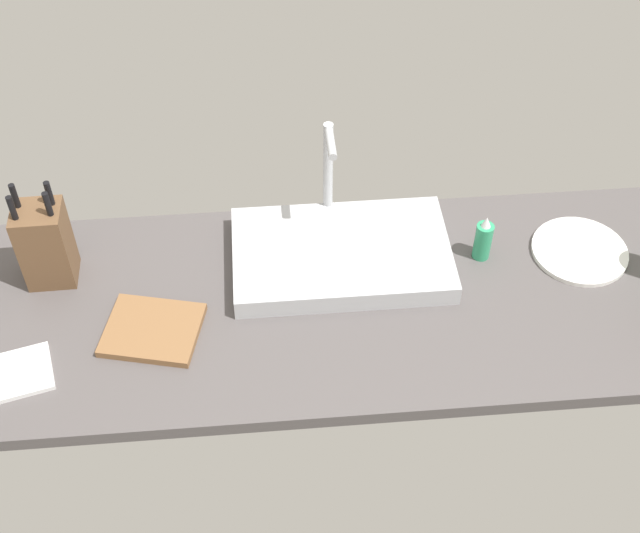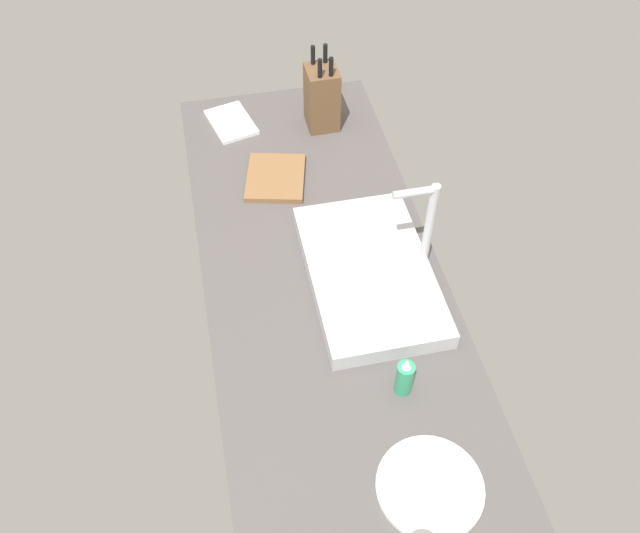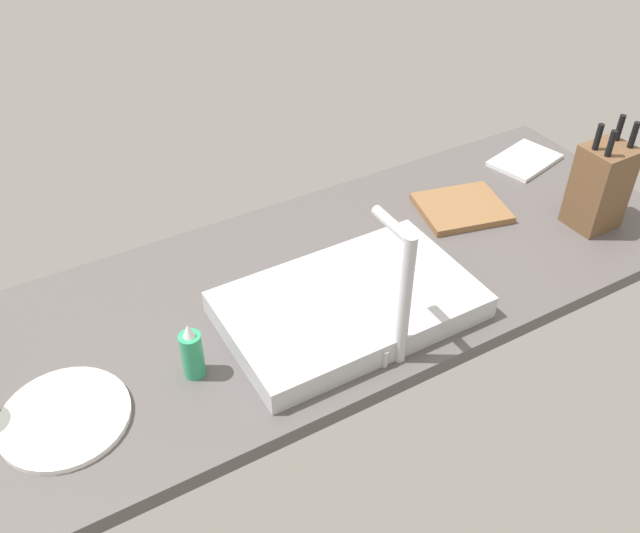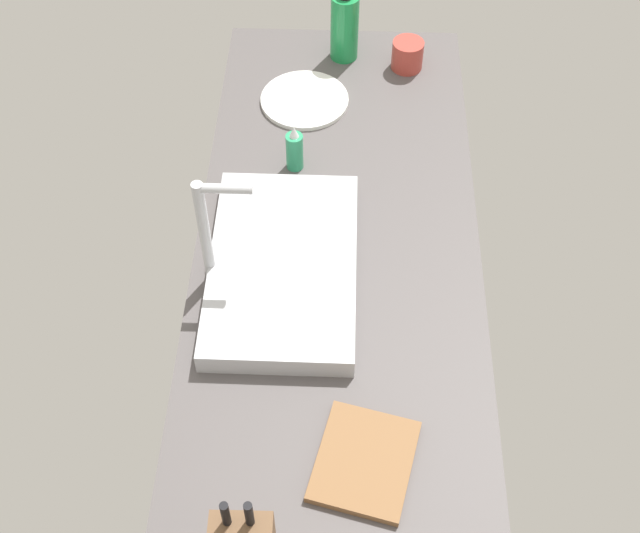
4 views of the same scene
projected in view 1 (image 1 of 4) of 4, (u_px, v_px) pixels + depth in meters
countertop_slab at (346, 304)px, 203.09cm from camera, size 180.56×64.86×3.50cm
sink_basin at (343, 255)px, 208.04cm from camera, size 51.92×31.88×5.27cm
faucet at (329, 170)px, 207.63cm from camera, size 5.50×11.98×29.76cm
knife_block at (45, 244)px, 199.16cm from camera, size 11.28×10.18×27.17cm
cutting_board at (153, 330)px, 194.14cm from camera, size 24.33×21.91×1.80cm
soap_bottle at (483, 240)px, 207.58cm from camera, size 4.24×4.24×12.74cm
dinner_plate at (580, 251)px, 211.77cm from camera, size 23.32×23.32×1.20cm
dish_towel at (7, 376)px, 185.62cm from camera, size 21.38×17.10×1.20cm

